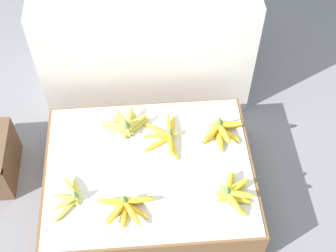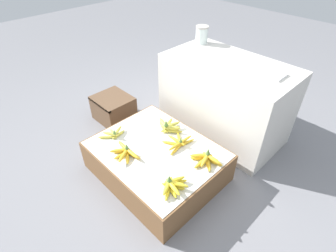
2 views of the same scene
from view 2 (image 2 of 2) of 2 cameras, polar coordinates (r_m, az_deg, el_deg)
name	(u,v)px [view 2 (image 2 of 2)]	position (r m, az deg, el deg)	size (l,w,h in m)	color
ground_plane	(157,172)	(2.11, -2.40, -10.04)	(10.00, 10.00, 0.00)	slate
display_platform	(157,161)	(2.02, -2.50, -7.62)	(0.93, 0.74, 0.25)	brown
back_vendor_table	(225,99)	(2.35, 12.24, 5.74)	(1.06, 0.59, 0.69)	beige
wooden_crate	(114,108)	(2.62, -11.76, 3.78)	(0.35, 0.31, 0.25)	brown
banana_bunch_front_left	(113,134)	(2.06, -11.80, -1.68)	(0.14, 0.21, 0.08)	gold
banana_bunch_front_midleft	(125,152)	(1.89, -9.28, -5.61)	(0.24, 0.16, 0.09)	gold
banana_bunch_front_right	(172,185)	(1.65, 0.92, -12.79)	(0.17, 0.22, 0.10)	yellow
banana_bunch_middle_midleft	(168,126)	(2.07, 0.05, -0.10)	(0.24, 0.17, 0.11)	gold
banana_bunch_middle_midright	(179,143)	(1.94, 2.36, -3.65)	(0.17, 0.26, 0.08)	gold
banana_bunch_middle_right	(206,159)	(1.83, 8.29, -7.13)	(0.22, 0.17, 0.11)	gold
glass_jar	(202,35)	(2.50, 7.37, 19.12)	(0.12, 0.12, 0.15)	silver
foam_tray_white	(265,71)	(2.10, 20.27, 11.15)	(0.30, 0.15, 0.02)	white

